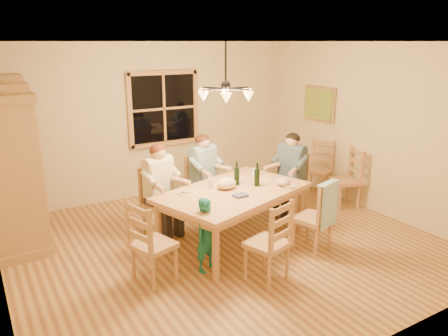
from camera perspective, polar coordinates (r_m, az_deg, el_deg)
floor at (r=6.15m, az=0.20°, el=-9.84°), size 5.50×5.50×0.00m
ceiling at (r=5.52m, az=0.23°, el=16.22°), size 5.50×5.00×0.02m
wall_back at (r=7.89m, az=-9.25°, el=6.15°), size 5.50×0.02×2.70m
wall_right at (r=7.45m, az=18.71°, el=4.92°), size 0.02×5.00×2.70m
window at (r=7.90m, az=-7.87°, el=7.69°), size 1.30×0.06×1.30m
painting at (r=8.20m, az=12.34°, el=8.14°), size 0.06×0.78×0.64m
chandelier at (r=5.56m, az=0.22°, el=9.78°), size 0.77×0.68×0.71m
armoire at (r=6.47m, az=-25.98°, el=-0.17°), size 0.66×1.40×2.30m
dining_table at (r=5.96m, az=1.23°, el=-3.77°), size 2.29×1.77×0.76m
chair_far_left at (r=6.40m, az=-8.26°, el=-5.96°), size 0.54×0.53×0.99m
chair_far_right at (r=6.96m, az=-2.61°, el=-3.95°), size 0.54×0.53×0.99m
chair_near_left at (r=5.20m, az=5.60°, el=-11.31°), size 0.54×0.53×0.99m
chair_near_right at (r=5.97m, az=11.42°, el=-7.81°), size 0.54×0.53×0.99m
chair_end_left at (r=5.22m, az=-9.08°, el=-11.37°), size 0.53×0.54×0.99m
chair_end_right at (r=7.14m, az=8.58°, el=-3.60°), size 0.53×0.54×0.99m
adult_woman at (r=6.22m, az=-8.46°, el=-1.37°), size 0.49×0.51×0.87m
adult_plaid_man at (r=6.79m, az=-2.67°, el=0.31°), size 0.49×0.51×0.87m
adult_slate_man at (r=6.98m, az=8.77°, el=0.56°), size 0.51×0.49×0.87m
towel at (r=5.73m, az=13.27°, el=-4.65°), size 0.39×0.21×0.58m
wine_bottle_a at (r=6.09m, az=1.67°, el=-0.75°), size 0.08×0.08×0.33m
wine_bottle_b at (r=6.06m, az=4.33°, el=-0.86°), size 0.08×0.08×0.33m
plate_woman at (r=5.82m, az=-4.89°, el=-3.21°), size 0.26×0.26×0.02m
plate_plaid at (r=6.37m, az=1.37°, el=-1.44°), size 0.26×0.26×0.02m
plate_slate at (r=6.45m, az=5.90°, el=-1.30°), size 0.26×0.26×0.02m
wine_glass_a at (r=5.97m, az=-1.77°, el=-2.04°), size 0.06×0.06×0.14m
wine_glass_b at (r=6.47m, az=3.93°, el=-0.62°), size 0.06×0.06×0.14m
cap at (r=6.14m, az=7.71°, el=-1.80°), size 0.20×0.20×0.11m
napkin at (r=5.68m, az=2.13°, el=-3.60°), size 0.21×0.19×0.03m
cloth_bundle at (r=5.95m, az=0.31°, el=-2.03°), size 0.28×0.22×0.15m
child at (r=5.31m, az=-2.26°, el=-8.70°), size 0.39×0.32×0.93m
chair_spare_front at (r=7.62m, az=15.42°, el=-2.72°), size 0.53×0.54×0.99m
chair_spare_back at (r=8.07m, az=12.03°, el=-1.44°), size 0.57×0.58×0.99m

